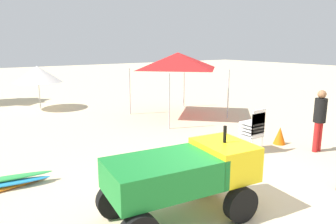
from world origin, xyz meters
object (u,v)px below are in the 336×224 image
stacked_plastic_chairs (254,127)px  popup_canopy (178,61)px  beach_umbrella_left (38,74)px  traffic_cone_near (280,136)px  utility_cart (184,173)px  lifeguard_near_center (320,117)px

stacked_plastic_chairs → popup_canopy: (0.94, 4.72, 1.54)m
beach_umbrella_left → traffic_cone_near: 10.51m
utility_cart → traffic_cone_near: (4.76, 1.56, -0.53)m
lifeguard_near_center → traffic_cone_near: bearing=106.4°
beach_umbrella_left → traffic_cone_near: size_ratio=4.05×
lifeguard_near_center → utility_cart: bearing=-173.5°
utility_cart → popup_canopy: 7.84m
stacked_plastic_chairs → popup_canopy: 5.06m
popup_canopy → traffic_cone_near: 5.10m
utility_cart → lifeguard_near_center: size_ratio=1.58×
popup_canopy → traffic_cone_near: bearing=-86.9°
popup_canopy → lifeguard_near_center: bearing=-84.6°
lifeguard_near_center → beach_umbrella_left: bearing=114.8°
lifeguard_near_center → traffic_cone_near: (-0.29, 0.98, -0.72)m
utility_cart → beach_umbrella_left: (0.25, 10.96, 0.79)m
utility_cart → lifeguard_near_center: (5.05, 0.58, 0.19)m
utility_cart → stacked_plastic_chairs: size_ratio=2.23×
stacked_plastic_chairs → lifeguard_near_center: lifeguard_near_center is taller
stacked_plastic_chairs → beach_umbrella_left: size_ratio=0.58×
utility_cart → lifeguard_near_center: 5.08m
utility_cart → lifeguard_near_center: bearing=6.5°
lifeguard_near_center → beach_umbrella_left: size_ratio=0.82×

